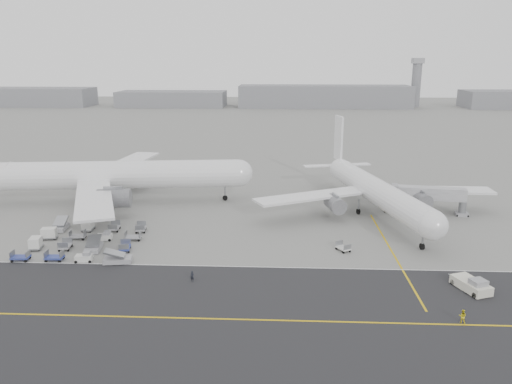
{
  "coord_description": "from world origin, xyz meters",
  "views": [
    {
      "loc": [
        11.5,
        -71.84,
        30.29
      ],
      "look_at": [
        7.48,
        12.0,
        7.93
      ],
      "focal_mm": 35.0,
      "sensor_mm": 36.0,
      "label": 1
    }
  ],
  "objects_px": {
    "airliner_b": "(374,190)",
    "ground_crew_b": "(462,316)",
    "ground_crew_a": "(192,276)",
    "control_tower": "(416,82)",
    "jet_bridge": "(430,195)",
    "pushback_tug": "(472,285)",
    "airliner_a": "(111,175)"
  },
  "relations": [
    {
      "from": "control_tower",
      "to": "jet_bridge",
      "type": "xyz_separation_m",
      "value": [
        -58.18,
        -238.62,
        -12.28
      ]
    },
    {
      "from": "airliner_a",
      "to": "jet_bridge",
      "type": "xyz_separation_m",
      "value": [
        66.72,
        -5.09,
        -2.17
      ]
    },
    {
      "from": "airliner_a",
      "to": "ground_crew_a",
      "type": "xyz_separation_m",
      "value": [
        24.33,
        -39.16,
        -5.37
      ]
    },
    {
      "from": "control_tower",
      "to": "pushback_tug",
      "type": "relative_size",
      "value": 4.29
    },
    {
      "from": "airliner_a",
      "to": "ground_crew_a",
      "type": "distance_m",
      "value": 46.41
    },
    {
      "from": "airliner_a",
      "to": "pushback_tug",
      "type": "height_order",
      "value": "airliner_a"
    },
    {
      "from": "airliner_a",
      "to": "ground_crew_b",
      "type": "bearing_deg",
      "value": -136.47
    },
    {
      "from": "jet_bridge",
      "to": "ground_crew_b",
      "type": "distance_m",
      "value": 44.78
    },
    {
      "from": "airliner_a",
      "to": "ground_crew_b",
      "type": "relative_size",
      "value": 35.73
    },
    {
      "from": "airliner_a",
      "to": "pushback_tug",
      "type": "xyz_separation_m",
      "value": [
        62.57,
        -40.21,
        -5.29
      ]
    },
    {
      "from": "pushback_tug",
      "to": "ground_crew_a",
      "type": "bearing_deg",
      "value": 157.6
    },
    {
      "from": "control_tower",
      "to": "pushback_tug",
      "type": "xyz_separation_m",
      "value": [
        -62.32,
        -273.74,
        -15.4
      ]
    },
    {
      "from": "control_tower",
      "to": "jet_bridge",
      "type": "relative_size",
      "value": 2.05
    },
    {
      "from": "airliner_b",
      "to": "jet_bridge",
      "type": "bearing_deg",
      "value": -10.73
    },
    {
      "from": "airliner_b",
      "to": "jet_bridge",
      "type": "xyz_separation_m",
      "value": [
        11.33,
        0.51,
        -1.05
      ]
    },
    {
      "from": "airliner_b",
      "to": "ground_crew_a",
      "type": "distance_m",
      "value": 45.93
    },
    {
      "from": "jet_bridge",
      "to": "ground_crew_a",
      "type": "distance_m",
      "value": 54.48
    },
    {
      "from": "airliner_b",
      "to": "ground_crew_b",
      "type": "relative_size",
      "value": 28.72
    },
    {
      "from": "control_tower",
      "to": "ground_crew_a",
      "type": "distance_m",
      "value": 291.05
    },
    {
      "from": "airliner_b",
      "to": "ground_crew_a",
      "type": "relative_size",
      "value": 31.92
    },
    {
      "from": "ground_crew_b",
      "to": "ground_crew_a",
      "type": "bearing_deg",
      "value": 6.3
    },
    {
      "from": "control_tower",
      "to": "ground_crew_b",
      "type": "xyz_separation_m",
      "value": [
        -66.6,
        -282.49,
        -15.39
      ]
    },
    {
      "from": "ground_crew_a",
      "to": "jet_bridge",
      "type": "bearing_deg",
      "value": 57.95
    },
    {
      "from": "jet_bridge",
      "to": "ground_crew_a",
      "type": "xyz_separation_m",
      "value": [
        -42.39,
        -34.07,
        -3.19
      ]
    },
    {
      "from": "ground_crew_a",
      "to": "airliner_b",
      "type": "bearing_deg",
      "value": 66.38
    },
    {
      "from": "ground_crew_b",
      "to": "airliner_a",
      "type": "bearing_deg",
      "value": -17.62
    },
    {
      "from": "pushback_tug",
      "to": "ground_crew_b",
      "type": "height_order",
      "value": "pushback_tug"
    },
    {
      "from": "jet_bridge",
      "to": "ground_crew_b",
      "type": "bearing_deg",
      "value": -91.93
    },
    {
      "from": "jet_bridge",
      "to": "airliner_b",
      "type": "bearing_deg",
      "value": -168.51
    },
    {
      "from": "jet_bridge",
      "to": "ground_crew_a",
      "type": "height_order",
      "value": "jet_bridge"
    },
    {
      "from": "ground_crew_a",
      "to": "ground_crew_b",
      "type": "bearing_deg",
      "value": 3.07
    },
    {
      "from": "control_tower",
      "to": "pushback_tug",
      "type": "distance_m",
      "value": 281.16
    }
  ]
}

